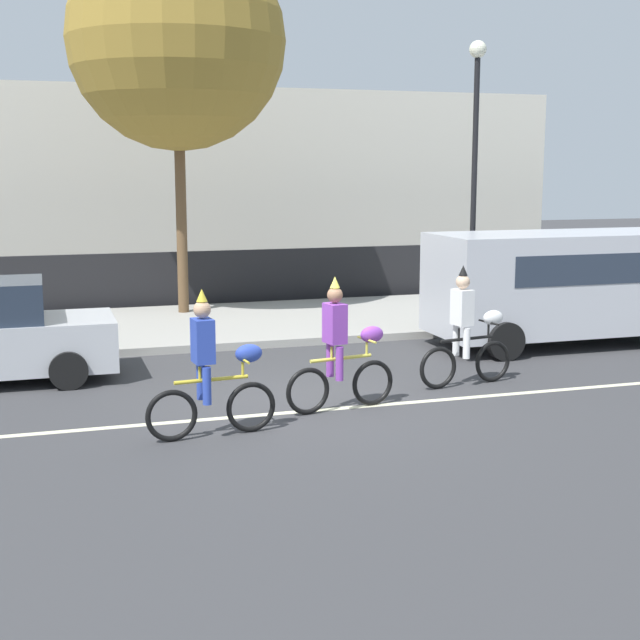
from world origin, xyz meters
The scene contains 11 objects.
ground_plane centered at (0.00, 0.00, 0.00)m, with size 80.00×80.00×0.00m, color #38383A.
road_centre_line centered at (0.00, -0.50, 0.00)m, with size 36.00×0.14×0.01m, color beige.
sidewalk_curb centered at (0.00, 6.50, 0.07)m, with size 60.00×5.00×0.15m, color #9E9B93.
fence_line centered at (0.00, 9.40, 0.70)m, with size 40.00×0.08×1.40m, color black.
building_backdrop centered at (-1.64, 18.00, 2.88)m, with size 28.00×8.00×5.76m, color beige.
parade_cyclist_cobalt centered at (-1.59, -1.29, 0.84)m, with size 1.72×0.50×1.92m.
parade_cyclist_purple centered at (0.40, -0.56, 0.84)m, with size 1.71×0.53×1.92m.
parade_cyclist_zebra centered at (2.75, 0.23, 0.84)m, with size 1.71×0.52×1.92m.
parked_van_silver centered at (6.02, 2.70, 1.28)m, with size 5.00×2.22×2.18m.
street_lamp_post centered at (5.25, 5.04, 3.99)m, with size 0.36×0.36×5.86m.
street_tree_near_lamp centered at (-0.55, 7.94, 6.14)m, with size 4.76×4.76×8.38m.
Camera 1 is at (-3.57, -12.21, 3.40)m, focal length 50.00 mm.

